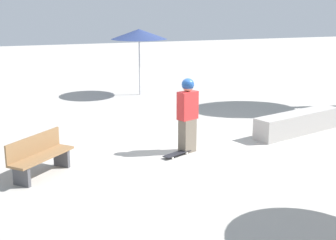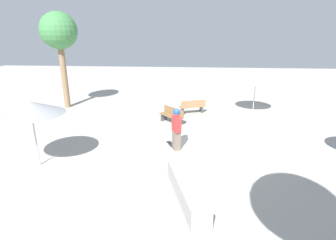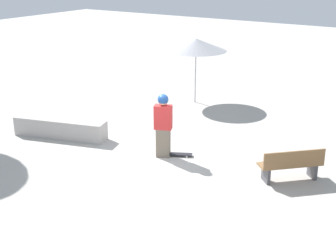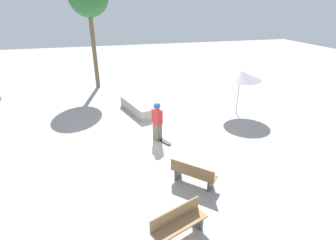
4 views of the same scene
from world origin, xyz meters
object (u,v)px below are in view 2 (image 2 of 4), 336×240
skater_main (176,128)px  bench_near (172,116)px  shade_umbrella_grey (30,108)px  palm_tree_right (59,33)px  skateboard (172,144)px  bench_far (192,107)px  shade_umbrella_cream (256,79)px  concrete_ledge (186,189)px

skater_main → bench_near: bearing=-15.3°
skater_main → bench_near: (0.46, -3.50, -0.55)m
shade_umbrella_grey → palm_tree_right: size_ratio=0.40×
shade_umbrella_grey → skater_main: bearing=-159.5°
palm_tree_right → skateboard: bearing=141.8°
skater_main → skateboard: 1.01m
skater_main → palm_tree_right: bearing=28.3°
bench_near → palm_tree_right: size_ratio=0.24×
bench_far → shade_umbrella_grey: (5.72, 7.37, 1.80)m
shade_umbrella_cream → bench_near: bearing=28.7°
shade_umbrella_cream → concrete_ledge: bearing=67.4°
bench_near → bench_far: (-1.14, -1.98, 0.00)m
bench_far → palm_tree_right: (8.44, -0.79, 4.37)m
skater_main → bench_far: size_ratio=1.09×
skateboard → skater_main: bearing=-173.5°
shade_umbrella_grey → palm_tree_right: palm_tree_right is taller
shade_umbrella_grey → bench_near: bearing=-130.4°
palm_tree_right → bench_near: bearing=159.2°
shade_umbrella_grey → palm_tree_right: bearing=-71.6°
skater_main → skateboard: size_ratio=2.25×
bench_near → shade_umbrella_cream: size_ratio=0.60×
skateboard → bench_far: 5.23m
skater_main → palm_tree_right: (7.75, -6.28, 3.82)m
shade_umbrella_cream → palm_tree_right: 12.60m
concrete_ledge → bench_near: (0.96, -7.00, 0.13)m
skater_main → shade_umbrella_cream: bearing=-58.8°
skateboard → bench_near: size_ratio=0.56×
shade_umbrella_cream → palm_tree_right: size_ratio=0.40×
skater_main → skateboard: (0.23, -0.35, -0.92)m
skateboard → bench_near: bearing=-22.6°
concrete_ledge → bench_far: size_ratio=1.81×
concrete_ledge → skateboard: bearing=-79.2°
concrete_ledge → palm_tree_right: size_ratio=0.49×
skateboard → bench_far: bench_far is taller
shade_umbrella_cream → palm_tree_right: bearing=-0.2°
skater_main → shade_umbrella_cream: size_ratio=0.75×
concrete_ledge → shade_umbrella_cream: shade_umbrella_cream is taller
skateboard → shade_umbrella_cream: shade_umbrella_cream is taller
concrete_ledge → shade_umbrella_grey: (5.54, -1.61, 1.94)m
bench_near → bench_far: same height
skateboard → concrete_ledge: (-0.73, 3.84, 0.24)m
bench_far → concrete_ledge: bearing=-111.8°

